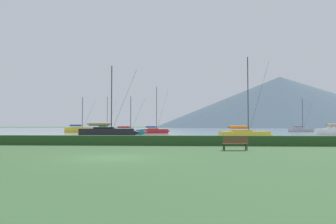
{
  "coord_description": "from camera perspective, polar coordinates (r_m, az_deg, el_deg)",
  "views": [
    {
      "loc": [
        4.14,
        -16.75,
        1.68
      ],
      "look_at": [
        -1.39,
        65.85,
        5.25
      ],
      "focal_mm": 34.38,
      "sensor_mm": 36.0,
      "label": 1
    }
  ],
  "objects": [
    {
      "name": "ground_plane",
      "position": [
        17.34,
        -10.11,
        -7.99
      ],
      "size": [
        1000.0,
        1000.0,
        0.0
      ],
      "primitive_type": "plane",
      "color": "#385B33"
    },
    {
      "name": "harbor_water",
      "position": [
        153.82,
        2.29,
        -3.09
      ],
      "size": [
        320.0,
        246.0,
        0.0
      ],
      "primitive_type": "cube",
      "color": "#8499A8",
      "rests_on": "ground_plane"
    },
    {
      "name": "hedge_line",
      "position": [
        28.09,
        -4.67,
        -5.03
      ],
      "size": [
        80.0,
        1.2,
        0.84
      ],
      "primitive_type": "cube",
      "color": "#284C23",
      "rests_on": "ground_plane"
    },
    {
      "name": "sailboat_slip_0",
      "position": [
        49.38,
        -10.67,
        -3.49
      ],
      "size": [
        9.45,
        4.51,
        10.82
      ],
      "rotation": [
        0.0,
        0.0,
        0.23
      ],
      "color": "black",
      "rests_on": "harbor_water"
    },
    {
      "name": "sailboat_slip_2",
      "position": [
        42.23,
        13.52,
        -3.85
      ],
      "size": [
        7.3,
        3.46,
        10.56
      ],
      "rotation": [
        0.0,
        0.0,
        0.23
      ],
      "color": "gold",
      "rests_on": "harbor_water"
    },
    {
      "name": "sailboat_slip_4",
      "position": [
        73.13,
        -2.35,
        -3.32
      ],
      "size": [
        6.91,
        4.08,
        10.66
      ],
      "rotation": [
        0.0,
        0.0,
        0.38
      ],
      "color": "red",
      "rests_on": "harbor_water"
    },
    {
      "name": "sailboat_slip_5",
      "position": [
        105.44,
        -10.98,
        -2.99
      ],
      "size": [
        7.64,
        3.62,
        11.07
      ],
      "rotation": [
        0.0,
        0.0,
        0.23
      ],
      "color": "#236B38",
      "rests_on": "harbor_water"
    },
    {
      "name": "sailboat_slip_7",
      "position": [
        95.73,
        22.55,
        -2.92
      ],
      "size": [
        7.49,
        3.15,
        9.2
      ],
      "rotation": [
        0.0,
        0.0,
        0.16
      ],
      "color": "#9E9EA3",
      "rests_on": "harbor_water"
    },
    {
      "name": "sailboat_slip_9",
      "position": [
        63.1,
        -7.02,
        -3.46
      ],
      "size": [
        6.97,
        3.62,
        7.44
      ],
      "rotation": [
        0.0,
        0.0,
        0.29
      ],
      "color": "#19707A",
      "rests_on": "harbor_water"
    },
    {
      "name": "sailboat_slip_10",
      "position": [
        86.21,
        -15.31,
        -3.03
      ],
      "size": [
        8.69,
        4.71,
        9.12
      ],
      "rotation": [
        0.0,
        0.0,
        0.31
      ],
      "color": "gold",
      "rests_on": "harbor_water"
    },
    {
      "name": "park_bench_under_tree",
      "position": [
        22.55,
        11.85,
        -5.33
      ],
      "size": [
        1.75,
        0.66,
        0.95
      ],
      "rotation": [
        0.0,
        0.0,
        0.11
      ],
      "color": "brown",
      "rests_on": "ground_plane"
    },
    {
      "name": "distant_hill_central_peak",
      "position": [
        350.96,
        19.27,
        1.69
      ],
      "size": [
        260.45,
        260.45,
        52.53
      ],
      "primitive_type": "cone",
      "color": "#425666",
      "rests_on": "ground_plane"
    }
  ]
}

